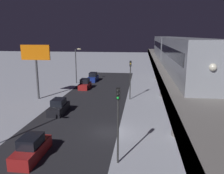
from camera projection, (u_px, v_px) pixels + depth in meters
ground_plane at (109, 132)px, 25.19m from camera, size 240.00×240.00×0.00m
avenue_asphalt at (69, 130)px, 25.75m from camera, size 11.00×80.76×0.01m
elevated_railway at (181, 82)px, 22.99m from camera, size 5.00×80.76×6.74m
subway_train at (172, 49)px, 30.87m from camera, size 2.94×36.87×3.40m
sedan_red at (85, 85)px, 45.57m from camera, size 1.91×4.08×1.97m
sedan_red_2 at (32, 149)px, 19.83m from camera, size 1.80×4.70×1.97m
sedan_black at (59, 107)px, 31.27m from camera, size 1.80×4.36×1.97m
sedan_blue at (93, 78)px, 53.15m from camera, size 1.80×4.68×1.97m
traffic_light_near at (118, 115)px, 18.21m from camera, size 0.32×0.44×6.40m
traffic_light_mid at (130, 74)px, 37.07m from camera, size 0.32×0.44×6.40m
commercial_billboard at (36, 58)px, 36.88m from camera, size 4.80×0.36×8.90m
street_lamp_far at (77, 62)px, 49.63m from camera, size 1.35×0.44×7.65m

